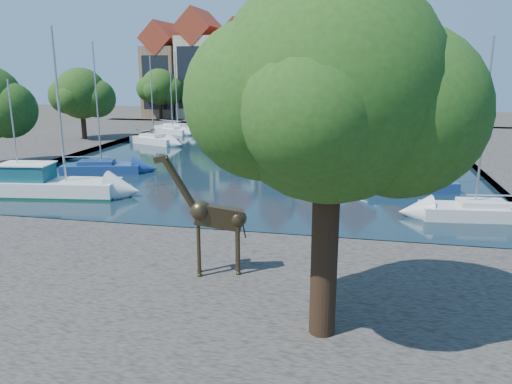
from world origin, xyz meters
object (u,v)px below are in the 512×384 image
at_px(giraffe_statue, 212,216).
at_px(sailboat_left_a, 20,187).
at_px(motorsailer, 46,183).
at_px(sailboat_right_a, 475,208).
at_px(plane_tree, 334,97).

xyz_separation_m(giraffe_statue, sailboat_left_a, (-16.83, 11.11, -2.31)).
height_order(motorsailer, sailboat_right_a, motorsailer).
bearing_deg(giraffe_statue, motorsailer, 142.96).
xyz_separation_m(motorsailer, sailboat_right_a, (26.97, 0.20, -0.26)).
distance_m(sailboat_left_a, sailboat_right_a, 28.90).
height_order(giraffe_statue, motorsailer, motorsailer).
height_order(plane_tree, motorsailer, plane_tree).
xyz_separation_m(giraffe_statue, sailboat_right_a, (12.06, 11.45, -2.21)).
height_order(sailboat_left_a, sailboat_right_a, sailboat_right_a).
xyz_separation_m(plane_tree, giraffe_statue, (-4.68, 3.64, -4.80)).
distance_m(plane_tree, giraffe_statue, 7.63).
bearing_deg(sailboat_left_a, giraffe_statue, -33.43).
relative_size(plane_tree, sailboat_left_a, 1.39).
bearing_deg(plane_tree, sailboat_left_a, 145.57).
xyz_separation_m(plane_tree, sailboat_left_a, (-21.51, 14.75, -7.12)).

